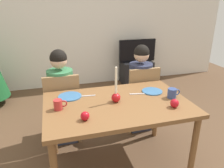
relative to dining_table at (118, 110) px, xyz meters
The scene contains 18 objects.
ground_plane 0.67m from the dining_table, ahead, with size 7.68×7.68×0.00m, color brown.
back_wall 2.68m from the dining_table, 90.00° to the left, with size 6.40×0.10×2.60m, color silver.
dining_table is the anchor object (origin of this frame).
chair_left 0.80m from the dining_table, 129.61° to the left, with size 0.40×0.40×0.90m.
chair_right 0.81m from the dining_table, 50.01° to the left, with size 0.40×0.40×0.90m.
person_left_child 0.82m from the dining_table, 128.15° to the left, with size 0.30×0.30×1.17m.
person_right_child 0.82m from the dining_table, 51.47° to the left, with size 0.30×0.30×1.17m.
tv_stand 2.60m from the dining_table, 63.54° to the left, with size 0.64×0.40×0.48m, color black.
tv 2.57m from the dining_table, 63.55° to the left, with size 0.79×0.05×0.46m.
candle_centerpiece 0.16m from the dining_table, 115.76° to the left, with size 0.09×0.09×0.36m.
plate_left 0.51m from the dining_table, 148.73° to the left, with size 0.24×0.24×0.01m, color teal.
plate_right 0.48m from the dining_table, 19.15° to the left, with size 0.22×0.22×0.01m, color teal.
mug_left 0.57m from the dining_table, behind, with size 0.12×0.08×0.10m.
mug_right 0.58m from the dining_table, ahead, with size 0.13×0.09×0.10m.
fork_left 0.36m from the dining_table, 138.81° to the left, with size 0.18×0.01×0.01m, color silver.
fork_right 0.31m from the dining_table, 26.37° to the left, with size 0.18×0.01×0.01m, color silver.
apple_near_candle 0.45m from the dining_table, 146.26° to the right, with size 0.08×0.08×0.08m, color #B70F1A.
apple_by_left_plate 0.55m from the dining_table, 26.30° to the right, with size 0.08×0.08×0.08m, color red.
Camera 1 is at (-0.57, -1.80, 1.68)m, focal length 34.59 mm.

